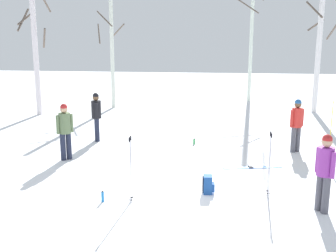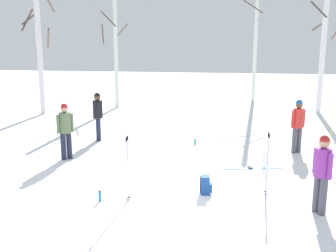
{
  "view_description": "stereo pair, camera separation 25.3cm",
  "coord_description": "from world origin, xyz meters",
  "px_view_note": "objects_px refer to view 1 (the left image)",
  "views": [
    {
      "loc": [
        1.6,
        -9.57,
        3.79
      ],
      "look_at": [
        0.18,
        2.65,
        1.0
      ],
      "focal_mm": 44.62,
      "sensor_mm": 36.0,
      "label": 1
    },
    {
      "loc": [
        1.85,
        -9.54,
        3.79
      ],
      "look_at": [
        0.18,
        2.65,
        1.0
      ],
      "focal_mm": 44.62,
      "sensor_mm": 36.0,
      "label": 2
    }
  ],
  "objects_px": {
    "person_1": "(297,122)",
    "ski_pair_planted_0": "(330,135)",
    "water_bottle_1": "(103,197)",
    "birch_tree_0": "(36,51)",
    "person_0": "(325,168)",
    "ski_poles_0": "(270,162)",
    "person_3": "(96,114)",
    "ski_pair_lying_0": "(252,167)",
    "ski_poles_1": "(131,168)",
    "birch_tree_1": "(112,49)",
    "backpack_0": "(208,185)",
    "water_bottle_0": "(194,141)",
    "birch_tree_2": "(252,26)",
    "person_2": "(65,128)",
    "birch_tree_3": "(319,48)"
  },
  "relations": [
    {
      "from": "person_1",
      "to": "ski_pair_planted_0",
      "type": "relative_size",
      "value": 0.89
    },
    {
      "from": "water_bottle_1",
      "to": "birch_tree_0",
      "type": "distance_m",
      "value": 11.61
    },
    {
      "from": "person_1",
      "to": "water_bottle_1",
      "type": "relative_size",
      "value": 6.54
    },
    {
      "from": "person_0",
      "to": "person_1",
      "type": "xyz_separation_m",
      "value": [
        0.26,
        4.67,
        0.0
      ]
    },
    {
      "from": "ski_poles_0",
      "to": "water_bottle_1",
      "type": "distance_m",
      "value": 3.94
    },
    {
      "from": "person_3",
      "to": "water_bottle_1",
      "type": "distance_m",
      "value": 5.62
    },
    {
      "from": "ski_pair_lying_0",
      "to": "ski_poles_1",
      "type": "bearing_deg",
      "value": -136.47
    },
    {
      "from": "person_1",
      "to": "birch_tree_1",
      "type": "distance_m",
      "value": 10.8
    },
    {
      "from": "person_1",
      "to": "ski_poles_0",
      "type": "relative_size",
      "value": 1.12
    },
    {
      "from": "ski_pair_lying_0",
      "to": "ski_poles_0",
      "type": "bearing_deg",
      "value": -84.34
    },
    {
      "from": "person_0",
      "to": "birch_tree_0",
      "type": "distance_m",
      "value": 14.43
    },
    {
      "from": "backpack_0",
      "to": "person_0",
      "type": "bearing_deg",
      "value": -17.46
    },
    {
      "from": "person_3",
      "to": "ski_pair_planted_0",
      "type": "distance_m",
      "value": 7.68
    },
    {
      "from": "water_bottle_0",
      "to": "birch_tree_2",
      "type": "height_order",
      "value": "birch_tree_2"
    },
    {
      "from": "person_2",
      "to": "ski_poles_0",
      "type": "height_order",
      "value": "person_2"
    },
    {
      "from": "person_3",
      "to": "water_bottle_0",
      "type": "bearing_deg",
      "value": -1.17
    },
    {
      "from": "person_2",
      "to": "birch_tree_2",
      "type": "xyz_separation_m",
      "value": [
        6.29,
        11.73,
        3.13
      ]
    },
    {
      "from": "birch_tree_0",
      "to": "person_0",
      "type": "bearing_deg",
      "value": -42.72
    },
    {
      "from": "ski_pair_planted_0",
      "to": "birch_tree_0",
      "type": "relative_size",
      "value": 0.35
    },
    {
      "from": "person_1",
      "to": "water_bottle_0",
      "type": "distance_m",
      "value": 3.44
    },
    {
      "from": "ski_pair_planted_0",
      "to": "birch_tree_0",
      "type": "height_order",
      "value": "birch_tree_0"
    },
    {
      "from": "person_3",
      "to": "birch_tree_0",
      "type": "relative_size",
      "value": 0.31
    },
    {
      "from": "ski_pair_planted_0",
      "to": "ski_poles_0",
      "type": "xyz_separation_m",
      "value": [
        -1.94,
        -2.31,
        -0.14
      ]
    },
    {
      "from": "ski_pair_planted_0",
      "to": "birch_tree_2",
      "type": "xyz_separation_m",
      "value": [
        -1.39,
        11.59,
        3.15
      ]
    },
    {
      "from": "person_0",
      "to": "ski_poles_0",
      "type": "bearing_deg",
      "value": 141.62
    },
    {
      "from": "ski_poles_0",
      "to": "birch_tree_1",
      "type": "xyz_separation_m",
      "value": [
        -6.48,
        11.07,
        2.15
      ]
    },
    {
      "from": "ski_poles_0",
      "to": "ski_poles_1",
      "type": "xyz_separation_m",
      "value": [
        -3.14,
        -0.76,
        0.0
      ]
    },
    {
      "from": "person_2",
      "to": "birch_tree_3",
      "type": "relative_size",
      "value": 0.29
    },
    {
      "from": "person_3",
      "to": "birch_tree_1",
      "type": "distance_m",
      "value": 6.98
    },
    {
      "from": "water_bottle_1",
      "to": "birch_tree_1",
      "type": "xyz_separation_m",
      "value": [
        -2.7,
        11.91,
        2.84
      ]
    },
    {
      "from": "person_2",
      "to": "birch_tree_3",
      "type": "xyz_separation_m",
      "value": [
        9.16,
        8.71,
        2.07
      ]
    },
    {
      "from": "birch_tree_1",
      "to": "birch_tree_3",
      "type": "relative_size",
      "value": 0.98
    },
    {
      "from": "ski_pair_planted_0",
      "to": "ski_pair_lying_0",
      "type": "xyz_separation_m",
      "value": [
        -2.14,
        -0.28,
        -0.95
      ]
    },
    {
      "from": "person_0",
      "to": "birch_tree_2",
      "type": "xyz_separation_m",
      "value": [
        -0.48,
        14.72,
        3.13
      ]
    },
    {
      "from": "person_0",
      "to": "birch_tree_1",
      "type": "relative_size",
      "value": 0.3
    },
    {
      "from": "ski_poles_1",
      "to": "backpack_0",
      "type": "xyz_separation_m",
      "value": [
        1.73,
        0.71,
        -0.6
      ]
    },
    {
      "from": "ski_pair_planted_0",
      "to": "birch_tree_2",
      "type": "distance_m",
      "value": 12.09
    },
    {
      "from": "ski_poles_0",
      "to": "birch_tree_1",
      "type": "bearing_deg",
      "value": 120.37
    },
    {
      "from": "birch_tree_0",
      "to": "ski_pair_planted_0",
      "type": "bearing_deg",
      "value": -29.93
    },
    {
      "from": "birch_tree_0",
      "to": "birch_tree_3",
      "type": "relative_size",
      "value": 0.93
    },
    {
      "from": "person_2",
      "to": "ski_poles_0",
      "type": "distance_m",
      "value": 6.14
    },
    {
      "from": "person_1",
      "to": "water_bottle_1",
      "type": "distance_m",
      "value": 6.97
    },
    {
      "from": "water_bottle_0",
      "to": "person_1",
      "type": "bearing_deg",
      "value": -9.35
    },
    {
      "from": "person_2",
      "to": "ski_poles_1",
      "type": "bearing_deg",
      "value": -48.54
    },
    {
      "from": "person_1",
      "to": "water_bottle_0",
      "type": "relative_size",
      "value": 8.34
    },
    {
      "from": "water_bottle_1",
      "to": "birch_tree_2",
      "type": "height_order",
      "value": "birch_tree_2"
    },
    {
      "from": "person_0",
      "to": "water_bottle_0",
      "type": "height_order",
      "value": "person_0"
    },
    {
      "from": "birch_tree_1",
      "to": "water_bottle_1",
      "type": "bearing_deg",
      "value": -77.24
    },
    {
      "from": "ski_pair_planted_0",
      "to": "backpack_0",
      "type": "distance_m",
      "value": 4.17
    },
    {
      "from": "person_1",
      "to": "ski_poles_1",
      "type": "relative_size",
      "value": 1.12
    }
  ]
}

